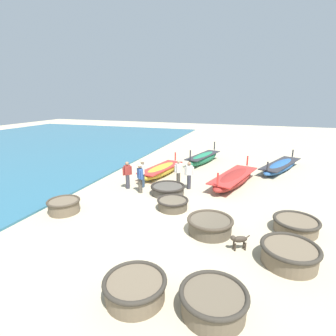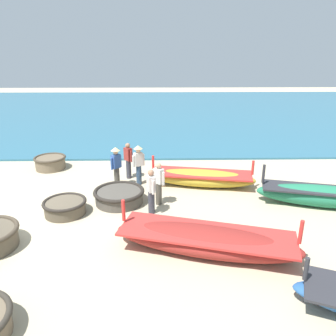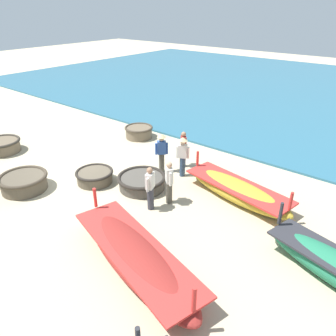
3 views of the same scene
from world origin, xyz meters
The scene contains 19 objects.
ground_plane centered at (0.00, 0.00, 0.00)m, with size 80.00×80.00×0.00m, color #BCAD8C.
coracle_front_left centered at (2.89, -4.50, 0.33)m, with size 1.68×1.68×0.62m.
coracle_beside_post centered at (5.26, 0.49, 0.29)m, with size 1.72×1.72×0.53m.
coracle_far_left centered at (0.12, 0.95, 0.27)m, with size 1.46×1.46×0.49m.
coracle_weathered centered at (2.13, -0.67, 0.33)m, with size 1.77×1.77×0.60m.
coracle_far_right centered at (-4.42, -0.96, 0.32)m, with size 1.45×1.45×0.59m.
coracle_upturned centered at (-0.71, 2.68, 0.28)m, with size 1.85×1.85×0.51m.
coracle_tilted centered at (0.91, -4.69, 0.32)m, with size 1.66×1.66×0.60m.
coracle_center centered at (4.82, -1.80, 0.35)m, with size 1.79×1.79×0.64m.
long_boat_white_hull centered at (5.31, 9.66, 0.32)m, with size 3.19×5.55×1.10m.
long_boat_green_hull centered at (2.46, 5.42, 0.37)m, with size 2.63×5.28×1.30m.
long_boat_blue_hull centered at (-0.29, 9.97, 0.40)m, with size 2.10×4.73×1.39m.
long_boat_red_hull centered at (-2.27, 5.85, 0.34)m, with size 1.93×4.49×1.18m.
fisherman_by_coracle centered at (-2.45, 3.29, 0.96)m, with size 0.36×0.48×1.67m.
fisherman_hauling centered at (-2.20, 2.42, 0.96)m, with size 0.41×0.39×1.67m.
fisherman_standing_left centered at (-0.56, 4.12, 0.84)m, with size 0.39×0.42×1.57m.
fisherman_crouching centered at (0.14, 3.88, 0.84)m, with size 0.51×0.32×1.57m.
fisherman_with_hat centered at (-3.16, 2.81, 0.84)m, with size 0.42×0.39×1.57m.
dog centered at (3.26, -1.51, 0.37)m, with size 0.63×0.41×0.55m.
Camera 1 is at (3.54, -9.77, 5.07)m, focal length 28.00 mm.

